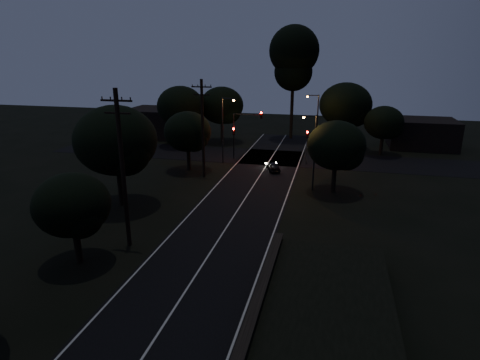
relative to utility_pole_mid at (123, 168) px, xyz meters
The scene contains 21 objects.
road_surface 18.13m from the utility_pole_mid, 69.58° to the left, with size 60.00×70.00×0.03m.
utility_pole_mid is the anchor object (origin of this frame).
utility_pole_far 17.00m from the utility_pole_mid, 90.00° to the left, with size 2.20×0.30×10.50m.
tree_left_b 4.03m from the utility_pole_mid, 120.61° to the right, with size 4.76×4.76×6.05m.
tree_left_c 8.07m from the utility_pole_mid, 121.79° to the left, with size 7.07×7.07×8.93m.
tree_left_d 19.08m from the utility_pole_mid, 96.97° to the left, with size 5.37×5.37×6.81m.
tree_far_nw 34.98m from the utility_pole_mid, 94.54° to the left, with size 6.53×6.53×8.27m.
tree_far_w 31.83m from the utility_pole_mid, 104.12° to the left, with size 6.74×6.74×8.59m.
tree_far_ne 38.05m from the utility_pole_mid, 66.36° to the left, with size 7.25×7.25×9.17m.
tree_far_e 37.78m from the utility_pole_mid, 57.68° to the left, with size 5.09×5.09×6.46m.
tree_right_a 20.60m from the utility_pole_mid, 46.36° to the left, with size 5.54×5.54×7.04m.
tall_pine 41.14m from the utility_pole_mid, 80.07° to the left, with size 7.52×7.52×17.09m.
building_left 39.72m from the utility_pole_mid, 110.73° to the left, with size 10.00×8.00×4.40m, color black.
building_right 46.19m from the utility_pole_mid, 55.62° to the left, with size 9.00×7.00×4.00m, color black.
signal_left 25.19m from the utility_pole_mid, 86.79° to the left, with size 0.28×0.35×4.10m.
signal_right 27.30m from the utility_pole_mid, 67.01° to the left, with size 0.28×0.35×4.10m.
signal_mast 25.22m from the utility_pole_mid, 82.96° to the left, with size 3.70×0.35×6.25m.
streetlight_a 23.04m from the utility_pole_mid, 88.27° to the left, with size 1.66×0.26×8.00m.
streetlight_b 31.15m from the utility_pole_mid, 68.70° to the left, with size 1.66×0.26×8.00m.
streetlight_c 19.15m from the utility_pole_mid, 51.74° to the left, with size 1.46×0.26×7.50m.
car 22.67m from the utility_pole_mid, 71.07° to the left, with size 1.22×3.04×1.04m, color black.
Camera 1 is at (7.69, -8.39, 13.18)m, focal length 30.00 mm.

